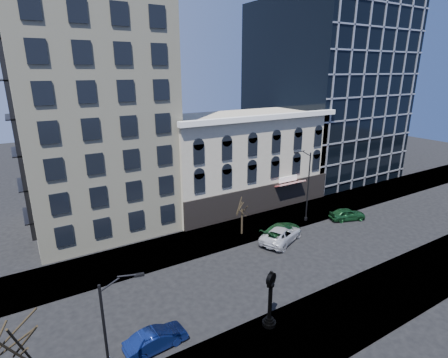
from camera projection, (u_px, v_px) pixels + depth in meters
ground at (228, 283)px, 30.14m from camera, size 160.00×160.00×0.00m
sidewalk_far at (188, 244)px, 36.64m from camera, size 160.00×6.00×0.12m
sidewalk_near at (291, 341)px, 23.60m from camera, size 160.00×6.00×0.12m
cream_tower at (85, 52)px, 36.72m from camera, size 15.90×15.40×42.50m
victorian_row at (241, 159)px, 47.25m from camera, size 22.60×11.19×12.50m
glass_office at (324, 92)px, 58.87m from camera, size 20.00×20.15×28.00m
street_clock at (270, 301)px, 24.41m from camera, size 1.00×1.00×4.41m
street_lamp_near at (115, 309)px, 17.30m from camera, size 2.07×0.64×8.08m
street_lamp_far at (305, 167)px, 40.11m from camera, size 2.29×0.68×8.90m
bare_tree_near at (2, 341)px, 14.88m from camera, size 4.92×4.92×8.44m
bare_tree_far at (242, 205)px, 37.93m from camera, size 2.66×2.66×4.57m
car_near_b at (156, 339)px, 22.88m from camera, size 4.24×1.77×1.36m
car_far_a at (281, 234)px, 37.20m from camera, size 6.48×4.85×1.64m
car_far_b at (281, 231)px, 38.03m from camera, size 5.96×3.72×1.61m
car_far_c at (347, 214)px, 42.59m from camera, size 4.68×3.09×1.48m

